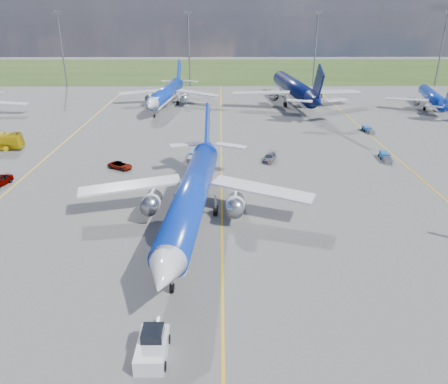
{
  "coord_description": "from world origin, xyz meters",
  "views": [
    {
      "loc": [
        -0.14,
        -34.34,
        23.75
      ],
      "look_at": [
        0.25,
        12.22,
        4.0
      ],
      "focal_mm": 35.0,
      "sensor_mm": 36.0,
      "label": 1
    }
  ],
  "objects_px": {
    "service_car_c": "(270,157)",
    "baggage_tug_e": "(368,130)",
    "bg_jet_n": "(293,104)",
    "baggage_tug_c": "(194,156)",
    "bg_jet_ne": "(431,109)",
    "bg_jet_nnw": "(167,106)",
    "service_car_a": "(0,181)",
    "main_airliner": "(193,224)",
    "service_car_b": "(120,165)",
    "baggage_tug_w": "(385,157)",
    "pushback_tug": "(152,346)"
  },
  "relations": [
    {
      "from": "service_car_c",
      "to": "baggage_tug_e",
      "type": "relative_size",
      "value": 0.94
    },
    {
      "from": "bg_jet_n",
      "to": "baggage_tug_c",
      "type": "xyz_separation_m",
      "value": [
        -23.93,
        -45.29,
        0.52
      ]
    },
    {
      "from": "bg_jet_n",
      "to": "bg_jet_ne",
      "type": "relative_size",
      "value": 1.47
    },
    {
      "from": "bg_jet_nnw",
      "to": "baggage_tug_e",
      "type": "relative_size",
      "value": 8.39
    },
    {
      "from": "bg_jet_nnw",
      "to": "bg_jet_ne",
      "type": "height_order",
      "value": "bg_jet_nnw"
    },
    {
      "from": "service_car_a",
      "to": "baggage_tug_e",
      "type": "bearing_deg",
      "value": 38.81
    },
    {
      "from": "bg_jet_ne",
      "to": "baggage_tug_c",
      "type": "xyz_separation_m",
      "value": [
        -57.93,
        -39.12,
        0.52
      ]
    },
    {
      "from": "bg_jet_ne",
      "to": "bg_jet_n",
      "type": "bearing_deg",
      "value": 2.36
    },
    {
      "from": "main_airliner",
      "to": "baggage_tug_e",
      "type": "xyz_separation_m",
      "value": [
        33.78,
        41.17,
        0.46
      ]
    },
    {
      "from": "bg_jet_ne",
      "to": "service_car_c",
      "type": "bearing_deg",
      "value": 54.39
    },
    {
      "from": "service_car_b",
      "to": "baggage_tug_w",
      "type": "xyz_separation_m",
      "value": [
        43.76,
        4.09,
        -0.07
      ]
    },
    {
      "from": "service_car_c",
      "to": "baggage_tug_c",
      "type": "height_order",
      "value": "service_car_c"
    },
    {
      "from": "bg_jet_nnw",
      "to": "service_car_c",
      "type": "xyz_separation_m",
      "value": [
        22.04,
        -43.71,
        0.61
      ]
    },
    {
      "from": "main_airliner",
      "to": "service_car_a",
      "type": "distance_m",
      "value": 31.14
    },
    {
      "from": "baggage_tug_e",
      "to": "baggage_tug_c",
      "type": "bearing_deg",
      "value": -157.37
    },
    {
      "from": "service_car_b",
      "to": "service_car_c",
      "type": "distance_m",
      "value": 24.44
    },
    {
      "from": "service_car_c",
      "to": "baggage_tug_c",
      "type": "distance_m",
      "value": 12.83
    },
    {
      "from": "pushback_tug",
      "to": "service_car_c",
      "type": "relative_size",
      "value": 1.37
    },
    {
      "from": "main_airliner",
      "to": "service_car_a",
      "type": "bearing_deg",
      "value": 160.92
    },
    {
      "from": "bg_jet_nnw",
      "to": "baggage_tug_c",
      "type": "distance_m",
      "value": 43.52
    },
    {
      "from": "bg_jet_n",
      "to": "service_car_b",
      "type": "height_order",
      "value": "bg_jet_n"
    },
    {
      "from": "service_car_a",
      "to": "service_car_c",
      "type": "relative_size",
      "value": 1.0
    },
    {
      "from": "bg_jet_n",
      "to": "baggage_tug_e",
      "type": "relative_size",
      "value": 10.49
    },
    {
      "from": "bg_jet_ne",
      "to": "baggage_tug_w",
      "type": "distance_m",
      "value": 47.39
    },
    {
      "from": "service_car_c",
      "to": "baggage_tug_e",
      "type": "distance_m",
      "value": 28.75
    },
    {
      "from": "service_car_a",
      "to": "baggage_tug_e",
      "type": "distance_m",
      "value": 68.58
    },
    {
      "from": "baggage_tug_c",
      "to": "bg_jet_ne",
      "type": "bearing_deg",
      "value": 43.27
    },
    {
      "from": "service_car_a",
      "to": "bg_jet_nnw",
      "type": "bearing_deg",
      "value": 85.7
    },
    {
      "from": "baggage_tug_w",
      "to": "baggage_tug_e",
      "type": "distance_m",
      "value": 18.01
    },
    {
      "from": "baggage_tug_w",
      "to": "baggage_tug_e",
      "type": "bearing_deg",
      "value": 88.9
    },
    {
      "from": "baggage_tug_w",
      "to": "baggage_tug_e",
      "type": "relative_size",
      "value": 1.09
    },
    {
      "from": "service_car_a",
      "to": "service_car_c",
      "type": "bearing_deg",
      "value": 28.73
    },
    {
      "from": "bg_jet_nnw",
      "to": "service_car_c",
      "type": "height_order",
      "value": "bg_jet_nnw"
    },
    {
      "from": "bg_jet_nnw",
      "to": "baggage_tug_c",
      "type": "height_order",
      "value": "bg_jet_nnw"
    },
    {
      "from": "bg_jet_n",
      "to": "service_car_c",
      "type": "distance_m",
      "value": 47.79
    },
    {
      "from": "service_car_b",
      "to": "baggage_tug_c",
      "type": "relative_size",
      "value": 0.81
    },
    {
      "from": "bg_jet_nnw",
      "to": "baggage_tug_c",
      "type": "relative_size",
      "value": 7.42
    },
    {
      "from": "bg_jet_nnw",
      "to": "baggage_tug_c",
      "type": "bearing_deg",
      "value": -70.63
    },
    {
      "from": "bg_jet_nnw",
      "to": "bg_jet_ne",
      "type": "xyz_separation_m",
      "value": [
        67.19,
        -3.4,
        0.0
      ]
    },
    {
      "from": "pushback_tug",
      "to": "service_car_a",
      "type": "relative_size",
      "value": 1.37
    },
    {
      "from": "main_airliner",
      "to": "baggage_tug_w",
      "type": "height_order",
      "value": "main_airliner"
    },
    {
      "from": "service_car_c",
      "to": "bg_jet_ne",
      "type": "bearing_deg",
      "value": 61.14
    },
    {
      "from": "service_car_c",
      "to": "service_car_a",
      "type": "bearing_deg",
      "value": -145.97
    },
    {
      "from": "service_car_b",
      "to": "baggage_tug_w",
      "type": "bearing_deg",
      "value": -54.87
    },
    {
      "from": "bg_jet_nnw",
      "to": "service_car_c",
      "type": "relative_size",
      "value": 8.93
    },
    {
      "from": "baggage_tug_c",
      "to": "baggage_tug_e",
      "type": "distance_m",
      "value": 38.95
    },
    {
      "from": "main_airliner",
      "to": "service_car_b",
      "type": "bearing_deg",
      "value": 127.82
    },
    {
      "from": "pushback_tug",
      "to": "baggage_tug_e",
      "type": "xyz_separation_m",
      "value": [
        35.5,
        62.39,
        -0.32
      ]
    },
    {
      "from": "service_car_a",
      "to": "baggage_tug_w",
      "type": "bearing_deg",
      "value": 24.41
    },
    {
      "from": "baggage_tug_e",
      "to": "bg_jet_ne",
      "type": "bearing_deg",
      "value": 40.67
    }
  ]
}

